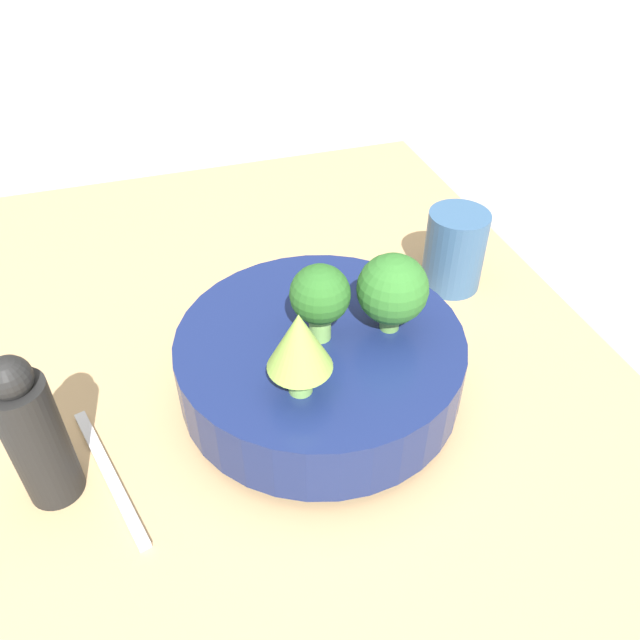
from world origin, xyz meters
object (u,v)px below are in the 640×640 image
object	(u,v)px
bowl	(320,363)
fork	(110,475)
pepper_mill	(34,434)
cup	(454,250)

from	to	relation	value
bowl	fork	size ratio (longest dim) A/B	1.65
bowl	pepper_mill	bearing A→B (deg)	-81.67
bowl	cup	bearing A→B (deg)	121.66
fork	pepper_mill	bearing A→B (deg)	-92.39
bowl	pepper_mill	distance (m)	0.25
cup	pepper_mill	size ratio (longest dim) A/B	0.64
bowl	cup	size ratio (longest dim) A/B	2.77
cup	fork	bearing A→B (deg)	-68.08
pepper_mill	fork	xyz separation A→B (m)	(0.00, 0.04, -0.07)
bowl	cup	world-z (taller)	cup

